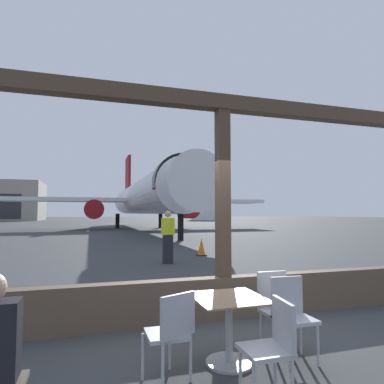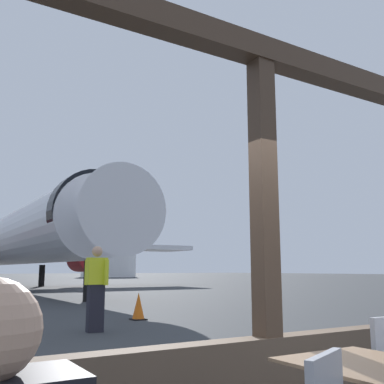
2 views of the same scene
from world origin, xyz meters
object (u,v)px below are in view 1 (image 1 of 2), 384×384
(cafe_chair_window_left, at_px, (273,341))
(traffic_cone, at_px, (201,247))
(cafe_chair_aisle_left, at_px, (172,329))
(cafe_chair_aisle_right, at_px, (276,303))
(dining_table, at_px, (229,325))
(airplane, at_px, (144,197))
(fuel_storage_tank, at_px, (210,210))
(ground_crew_worker, at_px, (168,236))
(cafe_chair_window_right, at_px, (291,310))

(cafe_chair_window_left, relative_size, traffic_cone, 1.29)
(cafe_chair_aisle_left, bearing_deg, cafe_chair_window_left, -35.89)
(cafe_chair_window_left, distance_m, traffic_cone, 10.09)
(cafe_chair_aisle_right, height_order, traffic_cone, cafe_chair_aisle_right)
(dining_table, distance_m, traffic_cone, 9.34)
(cafe_chair_aisle_left, bearing_deg, airplane, 81.70)
(dining_table, relative_size, fuel_storage_tank, 0.08)
(dining_table, xyz_separation_m, cafe_chair_aisle_right, (0.74, 0.24, 0.12))
(ground_crew_worker, bearing_deg, cafe_chair_aisle_right, -91.91)
(airplane, bearing_deg, cafe_chair_window_left, -96.73)
(cafe_chair_aisle_left, height_order, ground_crew_worker, ground_crew_worker)
(dining_table, height_order, fuel_storage_tank, fuel_storage_tank)
(dining_table, height_order, airplane, airplane)
(cafe_chair_aisle_right, distance_m, fuel_storage_tank, 77.91)
(traffic_cone, bearing_deg, cafe_chair_aisle_right, -102.71)
(cafe_chair_window_left, xyz_separation_m, fuel_storage_tank, (26.83, 74.40, 2.04))
(dining_table, distance_m, ground_crew_worker, 7.39)
(cafe_chair_window_right, bearing_deg, fuel_storage_tank, 70.45)
(cafe_chair_window_left, xyz_separation_m, traffic_cone, (2.62, 9.74, -0.20))
(dining_table, xyz_separation_m, cafe_chair_window_right, (0.75, -0.07, 0.12))
(dining_table, relative_size, cafe_chair_aisle_left, 0.89)
(cafe_chair_aisle_right, xyz_separation_m, airplane, (3.03, 30.26, 2.79))
(airplane, height_order, traffic_cone, airplane)
(cafe_chair_aisle_left, distance_m, traffic_cone, 9.79)
(cafe_chair_window_left, height_order, fuel_storage_tank, fuel_storage_tank)
(cafe_chair_window_left, height_order, ground_crew_worker, ground_crew_worker)
(airplane, relative_size, fuel_storage_tank, 3.83)
(cafe_chair_aisle_right, bearing_deg, cafe_chair_window_right, -89.17)
(cafe_chair_aisle_right, bearing_deg, cafe_chair_window_left, -122.41)
(dining_table, xyz_separation_m, ground_crew_worker, (0.98, 7.31, 0.48))
(cafe_chair_aisle_right, bearing_deg, dining_table, -161.94)
(cafe_chair_window_right, xyz_separation_m, traffic_cone, (1.96, 9.01, -0.22))
(cafe_chair_window_left, xyz_separation_m, airplane, (3.69, 31.30, 2.80))
(cafe_chair_window_right, bearing_deg, dining_table, 174.31)
(cafe_chair_window_left, distance_m, ground_crew_worker, 8.17)
(fuel_storage_tank, bearing_deg, cafe_chair_aisle_right, -109.64)
(cafe_chair_window_right, bearing_deg, ground_crew_worker, 88.21)
(cafe_chair_window_left, bearing_deg, cafe_chair_aisle_left, 144.11)
(cafe_chair_window_left, relative_size, cafe_chair_aisle_right, 0.96)
(dining_table, xyz_separation_m, cafe_chair_window_left, (0.08, -0.80, 0.10))
(airplane, distance_m, traffic_cone, 21.80)
(cafe_chair_window_left, xyz_separation_m, cafe_chair_aisle_left, (-0.79, 0.57, 0.00))
(fuel_storage_tank, bearing_deg, traffic_cone, -110.53)
(cafe_chair_aisle_left, relative_size, cafe_chair_aisle_right, 0.96)
(cafe_chair_window_left, distance_m, cafe_chair_window_right, 0.99)
(cafe_chair_window_left, distance_m, cafe_chair_aisle_left, 0.97)
(cafe_chair_window_right, bearing_deg, traffic_cone, 77.75)
(cafe_chair_aisle_right, xyz_separation_m, ground_crew_worker, (0.24, 7.07, 0.37))
(cafe_chair_window_left, distance_m, airplane, 31.64)
(cafe_chair_window_right, distance_m, ground_crew_worker, 7.40)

